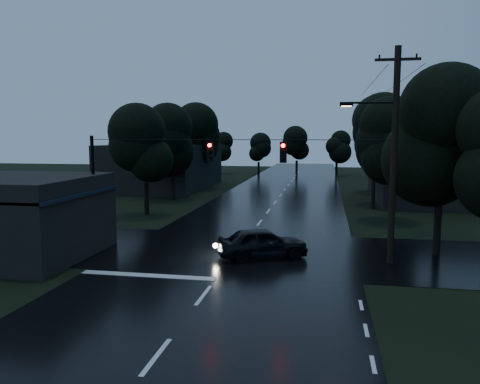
% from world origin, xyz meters
% --- Properties ---
extents(ground, '(160.00, 160.00, 0.00)m').
position_xyz_m(ground, '(0.00, 0.00, 0.00)').
color(ground, black).
rests_on(ground, ground).
extents(main_road, '(12.00, 120.00, 0.02)m').
position_xyz_m(main_road, '(0.00, 30.00, 0.00)').
color(main_road, black).
rests_on(main_road, ground).
extents(cross_street, '(60.00, 9.00, 0.02)m').
position_xyz_m(cross_street, '(0.00, 12.00, 0.00)').
color(cross_street, black).
rests_on(cross_street, ground).
extents(building_far_right, '(10.00, 14.00, 4.40)m').
position_xyz_m(building_far_right, '(14.00, 34.00, 2.20)').
color(building_far_right, black).
rests_on(building_far_right, ground).
extents(building_far_left, '(10.00, 16.00, 5.00)m').
position_xyz_m(building_far_left, '(-14.00, 40.00, 2.50)').
color(building_far_left, black).
rests_on(building_far_left, ground).
extents(utility_pole_main, '(3.50, 0.30, 10.00)m').
position_xyz_m(utility_pole_main, '(7.41, 11.00, 5.26)').
color(utility_pole_main, black).
rests_on(utility_pole_main, ground).
extents(utility_pole_far, '(2.00, 0.30, 7.50)m').
position_xyz_m(utility_pole_far, '(8.30, 28.00, 3.88)').
color(utility_pole_far, black).
rests_on(utility_pole_far, ground).
extents(anchor_pole_left, '(0.18, 0.18, 6.00)m').
position_xyz_m(anchor_pole_left, '(-7.50, 11.00, 3.00)').
color(anchor_pole_left, black).
rests_on(anchor_pole_left, ground).
extents(span_signals, '(15.00, 0.37, 1.12)m').
position_xyz_m(span_signals, '(0.56, 10.99, 5.24)').
color(span_signals, black).
rests_on(span_signals, ground).
extents(tree_corner_near, '(4.48, 4.48, 9.44)m').
position_xyz_m(tree_corner_near, '(10.00, 13.00, 5.99)').
color(tree_corner_near, black).
rests_on(tree_corner_near, ground).
extents(tree_left_a, '(3.92, 3.92, 8.26)m').
position_xyz_m(tree_left_a, '(-9.00, 22.00, 5.24)').
color(tree_left_a, black).
rests_on(tree_left_a, ground).
extents(tree_left_b, '(4.20, 4.20, 8.85)m').
position_xyz_m(tree_left_b, '(-9.60, 30.00, 5.62)').
color(tree_left_b, black).
rests_on(tree_left_b, ground).
extents(tree_left_c, '(4.48, 4.48, 9.44)m').
position_xyz_m(tree_left_c, '(-10.20, 40.00, 5.99)').
color(tree_left_c, black).
rests_on(tree_left_c, ground).
extents(tree_right_a, '(4.20, 4.20, 8.85)m').
position_xyz_m(tree_right_a, '(9.00, 22.00, 5.62)').
color(tree_right_a, black).
rests_on(tree_right_a, ground).
extents(tree_right_b, '(4.48, 4.48, 9.44)m').
position_xyz_m(tree_right_b, '(9.60, 30.00, 5.99)').
color(tree_right_b, black).
rests_on(tree_right_b, ground).
extents(tree_right_c, '(4.76, 4.76, 10.03)m').
position_xyz_m(tree_right_c, '(10.20, 40.00, 6.37)').
color(tree_right_c, black).
rests_on(tree_right_c, ground).
extents(car, '(4.78, 3.37, 1.51)m').
position_xyz_m(car, '(1.44, 10.87, 0.76)').
color(car, black).
rests_on(car, ground).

